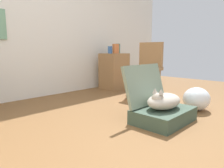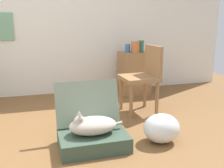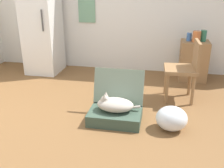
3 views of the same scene
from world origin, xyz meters
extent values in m
plane|color=brown|center=(0.00, 0.00, 0.00)|extent=(7.68, 7.68, 0.00)
cube|color=#6FA27F|center=(-0.53, 2.19, 1.08)|extent=(0.31, 0.02, 0.40)
cube|color=#384C3D|center=(0.37, 0.17, 0.07)|extent=(0.63, 0.45, 0.14)
cube|color=gray|center=(0.37, 0.41, 0.36)|extent=(0.63, 0.16, 0.44)
ellipsoid|color=#B2A899|center=(0.37, 0.17, 0.22)|extent=(0.44, 0.28, 0.16)
sphere|color=#B2A899|center=(0.25, 0.17, 0.26)|extent=(0.12, 0.12, 0.12)
cone|color=#B2A899|center=(0.25, 0.13, 0.34)|extent=(0.05, 0.05, 0.05)
cone|color=#B2A899|center=(0.25, 0.20, 0.34)|extent=(0.05, 0.05, 0.05)
cylinder|color=#B2A899|center=(0.57, 0.21, 0.19)|extent=(0.20, 0.03, 0.07)
ellipsoid|color=silver|center=(1.04, 0.10, 0.14)|extent=(0.36, 0.31, 0.29)
cube|color=silver|center=(-1.26, 1.80, 0.90)|extent=(0.57, 0.62, 1.81)
cylinder|color=#4C4C4C|center=(-1.09, 1.47, 1.00)|extent=(0.02, 0.02, 0.35)
cube|color=olive|center=(1.42, 1.85, 0.34)|extent=(0.45, 0.40, 0.67)
cylinder|color=#38609E|center=(1.31, 1.85, 0.74)|extent=(0.08, 0.08, 0.13)
cylinder|color=#2D7051|center=(1.53, 1.86, 0.77)|extent=(0.10, 0.10, 0.18)
cylinder|color=#CC6B38|center=(1.42, 1.81, 0.76)|extent=(0.13, 0.13, 0.17)
cylinder|color=olive|center=(0.97, 1.14, 0.21)|extent=(0.04, 0.04, 0.43)
cylinder|color=olive|center=(0.98, 0.79, 0.21)|extent=(0.04, 0.04, 0.43)
cylinder|color=olive|center=(1.32, 1.16, 0.21)|extent=(0.04, 0.04, 0.43)
cylinder|color=olive|center=(1.33, 0.81, 0.21)|extent=(0.04, 0.04, 0.43)
cube|color=olive|center=(1.15, 0.98, 0.45)|extent=(0.45, 0.45, 0.05)
cube|color=olive|center=(1.35, 0.98, 0.67)|extent=(0.06, 0.41, 0.38)
camera|label=1|loc=(-1.50, -0.89, 0.73)|focal=33.67mm
camera|label=2|loc=(-0.09, -2.05, 1.16)|focal=42.12mm
camera|label=3|loc=(0.87, -2.57, 1.59)|focal=41.49mm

